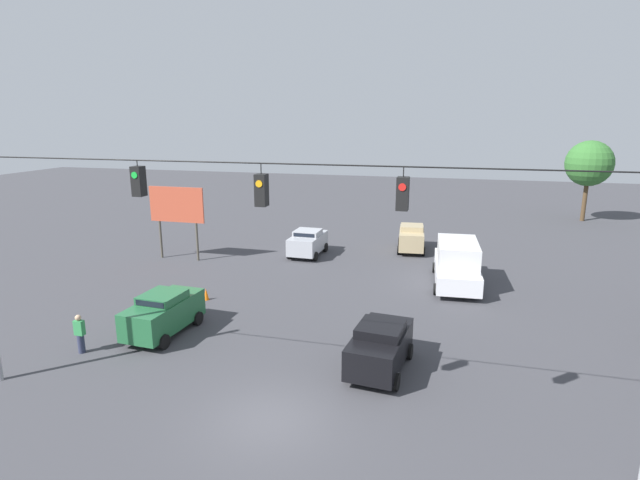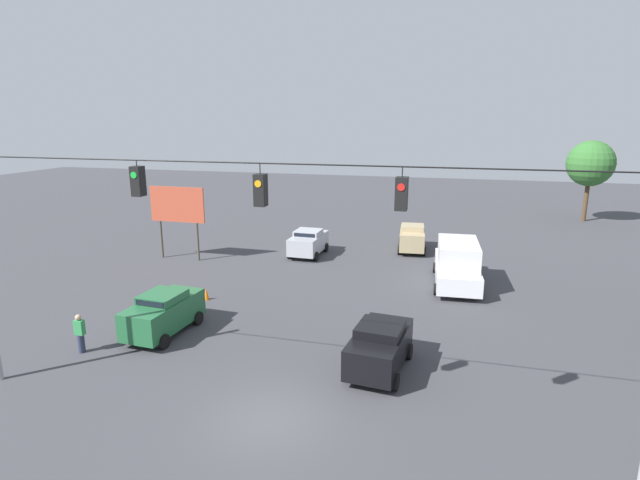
{
  "view_description": "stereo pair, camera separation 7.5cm",
  "coord_description": "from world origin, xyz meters",
  "px_view_note": "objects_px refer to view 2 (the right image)",
  "views": [
    {
      "loc": [
        -5.24,
        13.42,
        9.54
      ],
      "look_at": [
        0.64,
        -8.78,
        3.9
      ],
      "focal_mm": 28.0,
      "sensor_mm": 36.0,
      "label": 1
    },
    {
      "loc": [
        -5.32,
        13.4,
        9.54
      ],
      "look_at": [
        0.64,
        -8.78,
        3.9
      ],
      "focal_mm": 28.0,
      "sensor_mm": 36.0,
      "label": 2
    }
  ],
  "objects_px": {
    "sedan_black_crossing_near": "(380,346)",
    "traffic_cone_second": "(189,308)",
    "traffic_cone_third": "(206,294)",
    "overhead_signal_span": "(262,259)",
    "traffic_cone_nearest": "(156,327)",
    "pedestrian": "(80,333)",
    "roadside_billboard": "(177,208)",
    "tree_horizon_left": "(591,164)",
    "sedan_tan_oncoming_deep": "(412,237)",
    "sedan_silver_withflow_far": "(308,242)",
    "box_truck_white_oncoming_far": "(457,263)",
    "sedan_green_parked_shoulder": "(164,312)"
  },
  "relations": [
    {
      "from": "sedan_silver_withflow_far",
      "to": "tree_horizon_left",
      "type": "distance_m",
      "value": 28.98
    },
    {
      "from": "pedestrian",
      "to": "traffic_cone_third",
      "type": "bearing_deg",
      "value": -106.78
    },
    {
      "from": "traffic_cone_nearest",
      "to": "traffic_cone_third",
      "type": "distance_m",
      "value": 4.6
    },
    {
      "from": "sedan_silver_withflow_far",
      "to": "sedan_black_crossing_near",
      "type": "height_order",
      "value": "sedan_black_crossing_near"
    },
    {
      "from": "overhead_signal_span",
      "to": "box_truck_white_oncoming_far",
      "type": "height_order",
      "value": "overhead_signal_span"
    },
    {
      "from": "box_truck_white_oncoming_far",
      "to": "traffic_cone_third",
      "type": "relative_size",
      "value": 10.19
    },
    {
      "from": "sedan_black_crossing_near",
      "to": "pedestrian",
      "type": "bearing_deg",
      "value": 8.23
    },
    {
      "from": "sedan_tan_oncoming_deep",
      "to": "box_truck_white_oncoming_far",
      "type": "height_order",
      "value": "box_truck_white_oncoming_far"
    },
    {
      "from": "overhead_signal_span",
      "to": "sedan_black_crossing_near",
      "type": "bearing_deg",
      "value": -123.66
    },
    {
      "from": "roadside_billboard",
      "to": "traffic_cone_nearest",
      "type": "bearing_deg",
      "value": 115.32
    },
    {
      "from": "traffic_cone_third",
      "to": "pedestrian",
      "type": "height_order",
      "value": "pedestrian"
    },
    {
      "from": "sedan_silver_withflow_far",
      "to": "sedan_green_parked_shoulder",
      "type": "bearing_deg",
      "value": 79.94
    },
    {
      "from": "sedan_black_crossing_near",
      "to": "traffic_cone_third",
      "type": "bearing_deg",
      "value": -27.22
    },
    {
      "from": "traffic_cone_second",
      "to": "traffic_cone_third",
      "type": "relative_size",
      "value": 1.0
    },
    {
      "from": "pedestrian",
      "to": "tree_horizon_left",
      "type": "relative_size",
      "value": 0.22
    },
    {
      "from": "traffic_cone_second",
      "to": "roadside_billboard",
      "type": "bearing_deg",
      "value": -57.52
    },
    {
      "from": "sedan_silver_withflow_far",
      "to": "traffic_cone_second",
      "type": "xyz_separation_m",
      "value": [
        2.65,
        12.12,
        -0.64
      ]
    },
    {
      "from": "sedan_tan_oncoming_deep",
      "to": "roadside_billboard",
      "type": "height_order",
      "value": "roadside_billboard"
    },
    {
      "from": "sedan_silver_withflow_far",
      "to": "traffic_cone_nearest",
      "type": "bearing_deg",
      "value": 78.76
    },
    {
      "from": "pedestrian",
      "to": "box_truck_white_oncoming_far",
      "type": "bearing_deg",
      "value": -139.25
    },
    {
      "from": "sedan_green_parked_shoulder",
      "to": "sedan_tan_oncoming_deep",
      "type": "relative_size",
      "value": 1.01
    },
    {
      "from": "sedan_black_crossing_near",
      "to": "overhead_signal_span",
      "type": "bearing_deg",
      "value": 56.34
    },
    {
      "from": "box_truck_white_oncoming_far",
      "to": "sedan_black_crossing_near",
      "type": "xyz_separation_m",
      "value": [
        2.86,
        11.24,
        -0.35
      ]
    },
    {
      "from": "overhead_signal_span",
      "to": "traffic_cone_third",
      "type": "xyz_separation_m",
      "value": [
        7.17,
        -9.66,
        -5.15
      ]
    },
    {
      "from": "pedestrian",
      "to": "sedan_black_crossing_near",
      "type": "bearing_deg",
      "value": -171.77
    },
    {
      "from": "overhead_signal_span",
      "to": "traffic_cone_nearest",
      "type": "distance_m",
      "value": 10.26
    },
    {
      "from": "sedan_green_parked_shoulder",
      "to": "sedan_black_crossing_near",
      "type": "distance_m",
      "value": 9.94
    },
    {
      "from": "sedan_tan_oncoming_deep",
      "to": "traffic_cone_second",
      "type": "bearing_deg",
      "value": 57.69
    },
    {
      "from": "sedan_tan_oncoming_deep",
      "to": "tree_horizon_left",
      "type": "bearing_deg",
      "value": -134.13
    },
    {
      "from": "sedan_silver_withflow_far",
      "to": "traffic_cone_second",
      "type": "bearing_deg",
      "value": 77.67
    },
    {
      "from": "sedan_tan_oncoming_deep",
      "to": "tree_horizon_left",
      "type": "relative_size",
      "value": 0.55
    },
    {
      "from": "overhead_signal_span",
      "to": "traffic_cone_third",
      "type": "bearing_deg",
      "value": -53.42
    },
    {
      "from": "traffic_cone_third",
      "to": "tree_horizon_left",
      "type": "relative_size",
      "value": 0.09
    },
    {
      "from": "sedan_green_parked_shoulder",
      "to": "sedan_silver_withflow_far",
      "type": "bearing_deg",
      "value": -100.06
    },
    {
      "from": "sedan_silver_withflow_far",
      "to": "sedan_black_crossing_near",
      "type": "xyz_separation_m",
      "value": [
        -7.35,
        15.26,
        0.01
      ]
    },
    {
      "from": "traffic_cone_second",
      "to": "traffic_cone_third",
      "type": "distance_m",
      "value": 2.08
    },
    {
      "from": "roadside_billboard",
      "to": "traffic_cone_third",
      "type": "bearing_deg",
      "value": 129.03
    },
    {
      "from": "overhead_signal_span",
      "to": "tree_horizon_left",
      "type": "height_order",
      "value": "overhead_signal_span"
    },
    {
      "from": "sedan_silver_withflow_far",
      "to": "box_truck_white_oncoming_far",
      "type": "distance_m",
      "value": 10.98
    },
    {
      "from": "tree_horizon_left",
      "to": "traffic_cone_second",
      "type": "bearing_deg",
      "value": 51.3
    },
    {
      "from": "sedan_tan_oncoming_deep",
      "to": "tree_horizon_left",
      "type": "distance_m",
      "value": 21.78
    },
    {
      "from": "sedan_tan_oncoming_deep",
      "to": "box_truck_white_oncoming_far",
      "type": "xyz_separation_m",
      "value": [
        -3.19,
        7.19,
        0.31
      ]
    },
    {
      "from": "sedan_black_crossing_near",
      "to": "traffic_cone_second",
      "type": "height_order",
      "value": "sedan_black_crossing_near"
    },
    {
      "from": "sedan_green_parked_shoulder",
      "to": "sedan_black_crossing_near",
      "type": "bearing_deg",
      "value": 175.34
    },
    {
      "from": "sedan_silver_withflow_far",
      "to": "box_truck_white_oncoming_far",
      "type": "bearing_deg",
      "value": 158.49
    },
    {
      "from": "traffic_cone_third",
      "to": "traffic_cone_nearest",
      "type": "bearing_deg",
      "value": 88.37
    },
    {
      "from": "overhead_signal_span",
      "to": "box_truck_white_oncoming_far",
      "type": "xyz_separation_m",
      "value": [
        -5.83,
        -15.68,
        -4.15
      ]
    },
    {
      "from": "sedan_tan_oncoming_deep",
      "to": "sedan_black_crossing_near",
      "type": "distance_m",
      "value": 18.43
    },
    {
      "from": "sedan_green_parked_shoulder",
      "to": "tree_horizon_left",
      "type": "height_order",
      "value": "tree_horizon_left"
    },
    {
      "from": "sedan_green_parked_shoulder",
      "to": "traffic_cone_second",
      "type": "height_order",
      "value": "sedan_green_parked_shoulder"
    }
  ]
}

